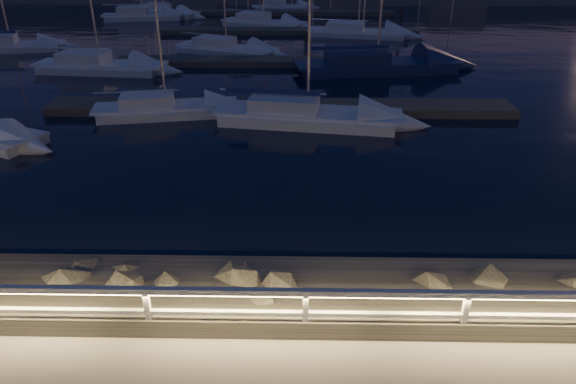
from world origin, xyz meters
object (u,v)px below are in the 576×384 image
object	(u,v)px
sailboat_g	(224,48)
sailboat_i	(162,12)
guard_rail	(249,301)
sailboat_h	(373,64)
sailboat_e	(9,45)
sailboat_f	(97,65)
sailboat_n	(280,6)
sailboat_b	(163,107)
sailboat_l	(355,31)
sailboat_j	(261,22)
sailboat_m	(141,15)
sailboat_c	(303,113)

from	to	relation	value
sailboat_g	sailboat_i	world-z (taller)	sailboat_i
guard_rail	sailboat_h	bearing A→B (deg)	77.21
sailboat_e	sailboat_i	size ratio (longest dim) A/B	0.92
sailboat_f	sailboat_n	distance (m)	31.70
sailboat_b	sailboat_e	distance (m)	20.79
sailboat_e	sailboat_l	size ratio (longest dim) A/B	0.87
guard_rail	sailboat_f	xyz separation A→B (m)	(-11.44, 23.81, -0.93)
guard_rail	sailboat_j	distance (m)	41.75
sailboat_e	sailboat_j	distance (m)	21.13
sailboat_m	sailboat_h	bearing A→B (deg)	-56.01
sailboat_h	sailboat_n	xyz separation A→B (m)	(-6.64, 29.58, -0.07)
sailboat_c	sailboat_l	world-z (taller)	sailboat_l
guard_rail	sailboat_i	distance (m)	49.96
sailboat_f	sailboat_m	size ratio (longest dim) A/B	1.00
sailboat_j	guard_rail	bearing A→B (deg)	-64.18
sailboat_c	sailboat_g	xyz separation A→B (m)	(-5.51, 15.17, -0.03)
sailboat_g	sailboat_l	world-z (taller)	sailboat_l
sailboat_l	sailboat_m	size ratio (longest dim) A/B	1.04
sailboat_b	sailboat_e	size ratio (longest dim) A/B	0.92
sailboat_l	sailboat_e	bearing A→B (deg)	-151.74
guard_rail	sailboat_m	bearing A→B (deg)	107.96
sailboat_b	sailboat_h	distance (m)	14.05
sailboat_m	sailboat_g	bearing A→B (deg)	-66.50
sailboat_g	sailboat_l	xyz separation A→B (m)	(10.06, 7.19, 0.01)
sailboat_c	sailboat_e	xyz separation A→B (m)	(-21.25, 15.60, 0.01)
sailboat_i	sailboat_m	bearing A→B (deg)	-102.14
sailboat_i	sailboat_m	distance (m)	2.83
sailboat_b	sailboat_n	world-z (taller)	sailboat_n
sailboat_i	sailboat_e	bearing A→B (deg)	-89.43
sailboat_c	sailboat_n	size ratio (longest dim) A/B	1.20
sailboat_h	sailboat_j	bearing A→B (deg)	105.27
sailboat_c	sailboat_n	distance (m)	39.46
guard_rail	sailboat_i	size ratio (longest dim) A/B	3.35
guard_rail	sailboat_n	world-z (taller)	sailboat_n
sailboat_f	sailboat_j	world-z (taller)	sailboat_f
sailboat_f	sailboat_i	xyz separation A→B (m)	(-1.85, 24.34, 0.02)
sailboat_m	sailboat_j	bearing A→B (deg)	-27.78
sailboat_h	sailboat_n	size ratio (longest dim) A/B	1.47
sailboat_b	sailboat_j	bearing A→B (deg)	73.27
sailboat_h	sailboat_j	size ratio (longest dim) A/B	1.27
sailboat_j	sailboat_m	distance (m)	13.00
guard_rail	sailboat_l	bearing A→B (deg)	81.22
sailboat_c	sailboat_e	size ratio (longest dim) A/B	1.15
sailboat_h	sailboat_i	xyz separation A→B (m)	(-18.79, 23.94, -0.01)
sailboat_b	sailboat_m	size ratio (longest dim) A/B	0.83
guard_rail	sailboat_i	xyz separation A→B (m)	(-13.29, 48.15, -0.91)
sailboat_j	sailboat_f	bearing A→B (deg)	-94.20
guard_rail	sailboat_e	world-z (taller)	sailboat_e
sailboat_n	sailboat_h	bearing A→B (deg)	-87.04
sailboat_b	sailboat_g	size ratio (longest dim) A/B	0.88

